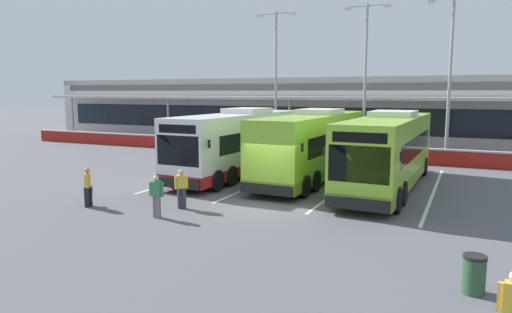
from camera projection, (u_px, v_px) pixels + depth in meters
ground_plane at (262, 206)px, 19.18m from camera, size 200.00×200.00×0.00m
terminal_building at (380, 110)px, 42.90m from camera, size 70.00×13.00×6.00m
red_barrier_wall at (347, 152)px, 32.11m from camera, size 60.00×0.40×1.10m
coach_bus_leftmost at (240, 143)px, 26.36m from camera, size 3.08×12.20×3.78m
coach_bus_left_centre at (314, 146)px, 25.03m from camera, size 3.08×12.20×3.78m
coach_bus_centre at (388, 152)px, 22.41m from camera, size 3.08×12.20×3.78m
bay_stripe_far_west at (207, 172)px, 27.20m from camera, size 0.14×13.00×0.01m
bay_stripe_west at (272, 178)px, 25.44m from camera, size 0.14×13.00×0.01m
bay_stripe_mid_west at (347, 184)px, 23.68m from camera, size 0.14×13.00×0.01m
bay_stripe_centre at (434, 191)px, 21.92m from camera, size 0.14×13.00×0.01m
pedestrian_with_handbag at (88, 186)px, 18.95m from camera, size 0.54×0.60×1.62m
pedestrian_child at (157, 195)px, 17.27m from camera, size 0.54×0.31×1.62m
pedestrian_near_bin at (181, 187)px, 18.62m from camera, size 0.43×0.46×1.62m
lamp_post_west at (276, 72)px, 36.80m from camera, size 3.24×0.28×11.00m
lamp_post_centre at (365, 70)px, 33.55m from camera, size 3.24×0.28×11.00m
lamp_post_east at (450, 68)px, 30.88m from camera, size 3.24×0.28×11.00m
litter_bin at (474, 274)px, 10.79m from camera, size 0.54×0.54×0.93m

